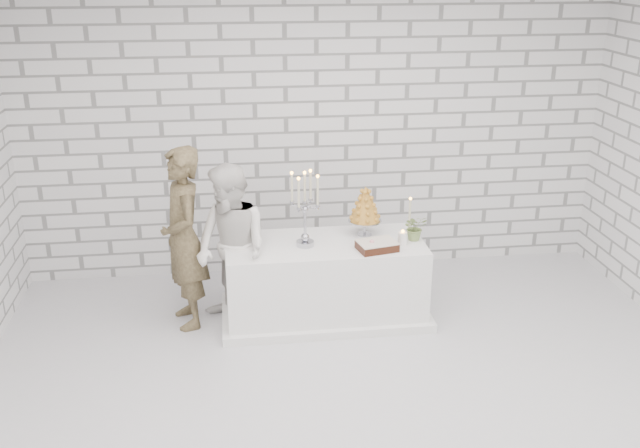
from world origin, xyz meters
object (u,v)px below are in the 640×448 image
at_px(croquembouche, 365,211).
at_px(cake_table, 325,280).
at_px(bride, 232,249).
at_px(groom, 184,238).
at_px(candelabra, 305,209).

bearing_deg(croquembouche, cake_table, -160.44).
height_order(cake_table, bride, bride).
height_order(groom, candelabra, groom).
xyz_separation_m(bride, candelabra, (0.66, 0.01, 0.34)).
relative_size(groom, bride, 1.10).
xyz_separation_m(groom, bride, (0.42, -0.11, -0.08)).
distance_m(bride, croquembouche, 1.27).
xyz_separation_m(cake_table, groom, (-1.26, 0.05, 0.46)).
xyz_separation_m(cake_table, bride, (-0.84, -0.06, 0.39)).
bearing_deg(bride, candelabra, 52.94).
height_order(bride, croquembouche, bride).
height_order(bride, candelabra, bride).
bearing_deg(bride, cake_table, 55.78).
distance_m(cake_table, croquembouche, 0.74).
distance_m(candelabra, croquembouche, 0.62).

